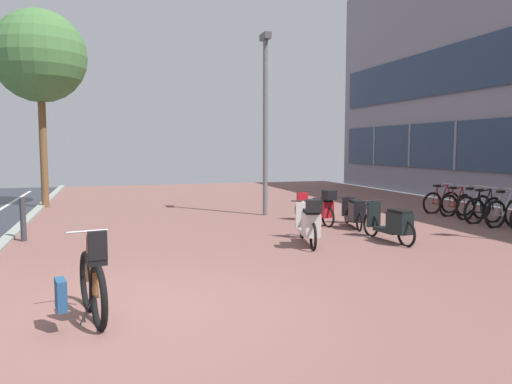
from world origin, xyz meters
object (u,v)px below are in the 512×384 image
(bicycle_rack_05, at_px, (457,205))
(scooter_near, at_px, (355,213))
(scooter_far, at_px, (318,208))
(bollard_far, at_px, (23,220))
(bicycle_rack_03, at_px, (484,210))
(bicycle_foreground, at_px, (90,285))
(street_tree, at_px, (40,57))
(bicycle_rack_04, at_px, (474,207))
(bicycle_rack_06, at_px, (441,202))
(lamp_post, at_px, (265,115))
(scooter_extra, at_px, (309,223))
(bicycle_rack_02, at_px, (505,213))
(scooter_mid, at_px, (392,223))

(bicycle_rack_05, xyz_separation_m, scooter_near, (-3.85, -0.96, 0.05))
(scooter_far, height_order, bollard_far, scooter_far)
(scooter_far, bearing_deg, bicycle_rack_03, -14.77)
(bicycle_rack_05, relative_size, scooter_near, 0.75)
(scooter_near, bearing_deg, bicycle_rack_05, 14.07)
(bicycle_foreground, xyz_separation_m, street_tree, (-1.70, 11.51, 4.49))
(bicycle_rack_04, height_order, bollard_far, bicycle_rack_04)
(bicycle_rack_06, xyz_separation_m, lamp_post, (-5.24, 1.17, 2.60))
(scooter_extra, relative_size, street_tree, 0.28)
(bicycle_rack_03, relative_size, scooter_far, 0.74)
(bicycle_foreground, bearing_deg, bicycle_rack_06, 32.91)
(bicycle_rack_02, distance_m, bicycle_rack_04, 1.32)
(bicycle_rack_02, distance_m, bicycle_rack_06, 2.62)
(bicycle_rack_02, bearing_deg, bicycle_rack_05, 84.98)
(scooter_mid, bearing_deg, bollard_far, 161.81)
(bicycle_rack_02, relative_size, bollard_far, 1.51)
(bicycle_rack_03, xyz_separation_m, lamp_post, (-5.03, 3.14, 2.58))
(bicycle_rack_02, bearing_deg, scooter_extra, -173.41)
(scooter_far, distance_m, street_tree, 10.31)
(bicycle_rack_03, bearing_deg, bollard_far, 175.24)
(bicycle_rack_04, height_order, lamp_post, lamp_post)
(bicycle_rack_02, distance_m, street_tree, 14.54)
(bicycle_foreground, height_order, scooter_far, bicycle_foreground)
(bicycle_rack_02, xyz_separation_m, scooter_mid, (-3.81, -0.86, 0.04))
(lamp_post, relative_size, street_tree, 0.82)
(bicycle_rack_03, xyz_separation_m, bicycle_rack_06, (0.21, 1.96, -0.02))
(scooter_mid, height_order, street_tree, street_tree)
(bicycle_rack_05, height_order, street_tree, street_tree)
(bollard_far, bearing_deg, bicycle_foreground, -74.58)
(bicycle_rack_03, distance_m, scooter_mid, 4.05)
(lamp_post, bearing_deg, bicycle_rack_02, -36.70)
(bicycle_foreground, bearing_deg, bollard_far, 105.42)
(bicycle_rack_02, height_order, bicycle_rack_03, bicycle_rack_02)
(bicycle_rack_03, height_order, bollard_far, bicycle_rack_03)
(bicycle_rack_04, height_order, scooter_near, bicycle_rack_04)
(bicycle_rack_02, distance_m, lamp_post, 6.84)
(lamp_post, bearing_deg, bicycle_rack_03, -31.93)
(bollard_far, bearing_deg, bicycle_rack_04, -1.40)
(scooter_extra, xyz_separation_m, lamp_post, (0.53, 4.44, 2.47))
(bollard_far, bearing_deg, bicycle_rack_06, 5.15)
(scooter_near, relative_size, bollard_far, 1.81)
(bicycle_foreground, relative_size, bollard_far, 1.58)
(scooter_far, bearing_deg, bicycle_rack_06, 10.67)
(bicycle_foreground, relative_size, bicycle_rack_06, 1.11)
(bicycle_foreground, bearing_deg, lamp_post, 58.36)
(street_tree, xyz_separation_m, bollard_far, (0.21, -6.12, -4.43))
(bicycle_rack_03, relative_size, scooter_near, 0.82)
(bicycle_foreground, distance_m, bicycle_rack_02, 10.48)
(bicycle_rack_03, bearing_deg, bicycle_rack_06, 83.83)
(bicycle_rack_02, height_order, lamp_post, lamp_post)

